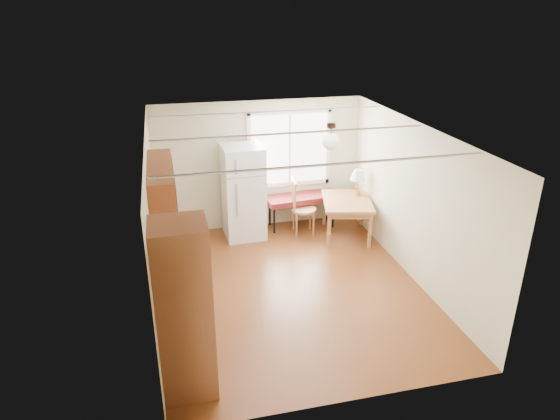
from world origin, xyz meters
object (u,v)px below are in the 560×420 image
object	(u,v)px
refrigerator	(243,192)
dining_table	(347,205)
chair	(298,203)
bench	(302,199)

from	to	relation	value
refrigerator	dining_table	world-z (taller)	refrigerator
chair	dining_table	bearing A→B (deg)	-14.73
refrigerator	bench	size ratio (longest dim) A/B	1.20
dining_table	refrigerator	bearing A→B (deg)	179.93
bench	chair	world-z (taller)	chair
dining_table	chair	size ratio (longest dim) A/B	1.23
bench	chair	size ratio (longest dim) A/B	1.35
refrigerator	bench	bearing A→B (deg)	5.38
bench	refrigerator	bearing A→B (deg)	-178.94
refrigerator	dining_table	bearing A→B (deg)	-15.94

